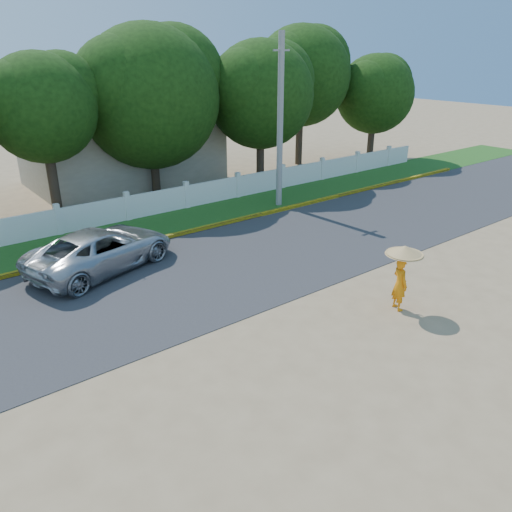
{
  "coord_description": "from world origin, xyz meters",
  "views": [
    {
      "loc": [
        -8.49,
        -8.88,
        7.05
      ],
      "look_at": [
        0.0,
        2.0,
        1.3
      ],
      "focal_mm": 35.0,
      "sensor_mm": 36.0,
      "label": 1
    }
  ],
  "objects": [
    {
      "name": "curb",
      "position": [
        0.0,
        8.05,
        0.08
      ],
      "size": [
        40.0,
        0.18,
        0.16
      ],
      "primitive_type": "cube",
      "color": "yellow",
      "rests_on": "ground"
    },
    {
      "name": "tree_row",
      "position": [
        3.33,
        14.28,
        4.8
      ],
      "size": [
        39.56,
        7.89,
        8.51
      ],
      "color": "#473828",
      "rests_on": "ground"
    },
    {
      "name": "ground",
      "position": [
        0.0,
        0.0,
        0.0
      ],
      "size": [
        120.0,
        120.0,
        0.0
      ],
      "primitive_type": "plane",
      "color": "#9E8460",
      "rests_on": "ground"
    },
    {
      "name": "monk_with_parasol",
      "position": [
        2.74,
        -1.24,
        1.28
      ],
      "size": [
        1.08,
        1.08,
        1.96
      ],
      "color": "orange",
      "rests_on": "ground"
    },
    {
      "name": "fence",
      "position": [
        0.0,
        11.2,
        0.55
      ],
      "size": [
        40.0,
        0.1,
        1.1
      ],
      "primitive_type": "cube",
      "color": "silver",
      "rests_on": "ground"
    },
    {
      "name": "utility_pole",
      "position": [
        6.77,
        8.88,
        3.89
      ],
      "size": [
        0.28,
        0.28,
        7.79
      ],
      "primitive_type": "cylinder",
      "color": "gray",
      "rests_on": "ground"
    },
    {
      "name": "grass_verge",
      "position": [
        0.0,
        9.75,
        0.01
      ],
      "size": [
        60.0,
        3.5,
        0.03
      ],
      "primitive_type": "cube",
      "color": "#2D601E",
      "rests_on": "ground"
    },
    {
      "name": "building_near",
      "position": [
        3.0,
        18.0,
        1.6
      ],
      "size": [
        10.0,
        6.0,
        3.2
      ],
      "primitive_type": "cube",
      "color": "#B7AD99",
      "rests_on": "ground"
    },
    {
      "name": "vehicle",
      "position": [
        -2.94,
        6.81,
        0.72
      ],
      "size": [
        5.67,
        3.81,
        1.44
      ],
      "primitive_type": "imported",
      "rotation": [
        0.0,
        0.0,
        1.87
      ],
      "color": "#AFB3B8",
      "rests_on": "ground"
    },
    {
      "name": "road",
      "position": [
        0.0,
        4.5,
        0.01
      ],
      "size": [
        60.0,
        7.0,
        0.02
      ],
      "primitive_type": "cube",
      "color": "#38383A",
      "rests_on": "ground"
    }
  ]
}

